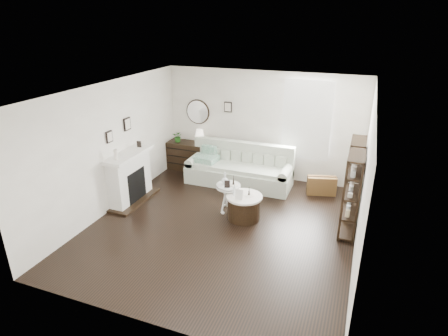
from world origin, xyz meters
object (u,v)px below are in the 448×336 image
at_px(dresser, 189,156).
at_px(sofa, 240,171).
at_px(drum_table, 244,207).
at_px(pedestal_table, 228,187).

bearing_deg(dresser, sofa, -13.90).
relative_size(sofa, drum_table, 3.48).
bearing_deg(drum_table, sofa, 111.66).
bearing_deg(sofa, dresser, 166.10).
bearing_deg(sofa, pedestal_table, -80.66).
distance_m(sofa, pedestal_table, 1.50).
height_order(drum_table, pedestal_table, pedestal_table).
xyz_separation_m(dresser, pedestal_table, (1.82, -1.85, 0.19)).
relative_size(sofa, pedestal_table, 4.17).
height_order(dresser, drum_table, dresser).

